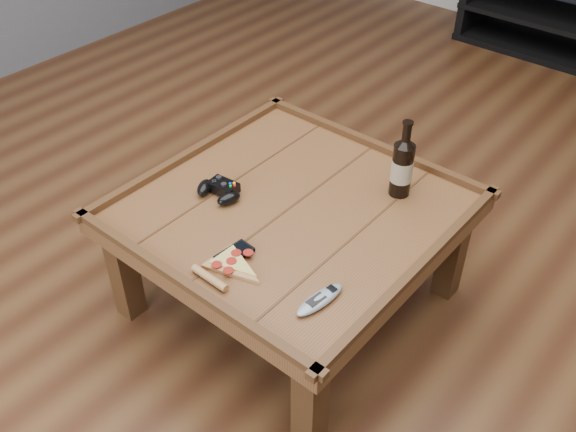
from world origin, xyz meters
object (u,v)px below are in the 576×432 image
Objects in this scene: coffee_table at (291,220)px; smartphone at (234,254)px; game_controller at (219,190)px; pizza_slice at (228,265)px; beer_bottle at (402,166)px; remote_control at (320,300)px.

coffee_table reaches higher than smartphone.
smartphone is at bearing -86.04° from coffee_table.
game_controller reaches higher than smartphone.
coffee_table and pizza_slice have the same top height.
beer_bottle is 1.56× the size of game_controller.
coffee_table is 0.42m from beer_bottle.
pizza_slice is at bearing -46.36° from game_controller.
smartphone is 0.68× the size of remote_control.
beer_bottle is at bearing 74.86° from pizza_slice.
pizza_slice reaches higher than smartphone.
smartphone is (-0.21, -0.60, -0.11)m from beer_bottle.
game_controller is 0.36m from pizza_slice.
game_controller is at bearing 140.20° from pizza_slice.
coffee_table is 0.45m from remote_control.
pizza_slice and remote_control have the same top height.
beer_bottle is 0.64m from smartphone.
remote_control is (0.32, 0.01, 0.01)m from smartphone.
game_controller is 0.74× the size of pizza_slice.
beer_bottle is 0.62m from game_controller.
remote_control is at bearing -79.66° from beer_bottle.
smartphone is at bearing -42.39° from game_controller.
remote_control is at bearing -22.40° from game_controller.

